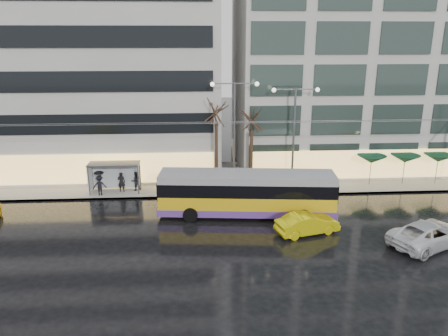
{
  "coord_description": "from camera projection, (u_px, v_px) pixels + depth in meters",
  "views": [
    {
      "loc": [
        -1.11,
        -24.57,
        12.69
      ],
      "look_at": [
        0.77,
        5.0,
        3.72
      ],
      "focal_mm": 35.0,
      "sensor_mm": 36.0,
      "label": 1
    }
  ],
  "objects": [
    {
      "name": "pedestrian_a",
      "position": [
        121.0,
        175.0,
        36.31
      ],
      "size": [
        1.02,
        1.04,
        2.19
      ],
      "color": "black",
      "rests_on": "sidewalk"
    },
    {
      "name": "tree_a",
      "position": [
        216.0,
        108.0,
        35.69
      ],
      "size": [
        3.2,
        3.2,
        8.4
      ],
      "color": "black",
      "rests_on": "sidewalk"
    },
    {
      "name": "taxi_b",
      "position": [
        307.0,
        224.0,
        29.08
      ],
      "size": [
        4.54,
        2.62,
        1.42
      ],
      "primitive_type": "imported",
      "rotation": [
        0.0,
        0.0,
        1.85
      ],
      "color": "#CEC10A",
      "rests_on": "ground"
    },
    {
      "name": "parasol_b",
      "position": [
        405.0,
        159.0,
        38.04
      ],
      "size": [
        2.5,
        2.5,
        2.65
      ],
      "color": "#595B60",
      "rests_on": "sidewalk"
    },
    {
      "name": "building_right",
      "position": [
        400.0,
        37.0,
        42.85
      ],
      "size": [
        32.0,
        14.0,
        25.0
      ],
      "primitive_type": "cube",
      "color": "#A3A29C",
      "rests_on": "sidewalk"
    },
    {
      "name": "ground",
      "position": [
        217.0,
        248.0,
        27.21
      ],
      "size": [
        140.0,
        140.0,
        0.0
      ],
      "primitive_type": "plane",
      "color": "black",
      "rests_on": "ground"
    },
    {
      "name": "sidewalk",
      "position": [
        231.0,
        177.0,
        40.68
      ],
      "size": [
        80.0,
        10.0,
        0.15
      ],
      "primitive_type": "cube",
      "color": "gray",
      "rests_on": "ground"
    },
    {
      "name": "pedestrian_b",
      "position": [
        136.0,
        181.0,
        36.84
      ],
      "size": [
        0.96,
        0.86,
        1.64
      ],
      "color": "black",
      "rests_on": "sidewalk"
    },
    {
      "name": "bus_shelter",
      "position": [
        110.0,
        171.0,
        36.34
      ],
      "size": [
        4.2,
        1.6,
        2.51
      ],
      "color": "#595B60",
      "rests_on": "sidewalk"
    },
    {
      "name": "kerb",
      "position": [
        236.0,
        196.0,
        35.95
      ],
      "size": [
        80.0,
        0.1,
        0.15
      ],
      "primitive_type": "cube",
      "color": "slate",
      "rests_on": "ground"
    },
    {
      "name": "trolleybus",
      "position": [
        247.0,
        195.0,
        31.79
      ],
      "size": [
        12.92,
        5.53,
        5.9
      ],
      "color": "gold",
      "rests_on": "ground"
    },
    {
      "name": "catenary",
      "position": [
        225.0,
        150.0,
        33.62
      ],
      "size": [
        42.24,
        5.12,
        7.0
      ],
      "color": "#595B60",
      "rests_on": "ground"
    },
    {
      "name": "parasol_c",
      "position": [
        438.0,
        158.0,
        38.22
      ],
      "size": [
        2.5,
        2.5,
        2.65
      ],
      "color": "#595B60",
      "rests_on": "sidewalk"
    },
    {
      "name": "street_lamp_near",
      "position": [
        234.0,
        121.0,
        35.91
      ],
      "size": [
        3.96,
        0.36,
        9.03
      ],
      "color": "#595B60",
      "rests_on": "sidewalk"
    },
    {
      "name": "pedestrian_c",
      "position": [
        99.0,
        182.0,
        35.6
      ],
      "size": [
        1.19,
        0.94,
        2.11
      ],
      "color": "black",
      "rests_on": "sidewalk"
    },
    {
      "name": "tree_b",
      "position": [
        252.0,
        115.0,
        36.27
      ],
      "size": [
        3.2,
        3.2,
        7.7
      ],
      "color": "black",
      "rests_on": "sidewalk"
    },
    {
      "name": "parasol_a",
      "position": [
        372.0,
        159.0,
        37.86
      ],
      "size": [
        2.5,
        2.5,
        2.65
      ],
      "color": "#595B60",
      "rests_on": "sidewalk"
    },
    {
      "name": "building_left",
      "position": [
        37.0,
        53.0,
        41.16
      ],
      "size": [
        34.0,
        14.0,
        22.0
      ],
      "primitive_type": "cube",
      "color": "#A3A29C",
      "rests_on": "sidewalk"
    },
    {
      "name": "sedan_silver",
      "position": [
        429.0,
        234.0,
        27.39
      ],
      "size": [
        6.21,
        4.81,
        1.57
      ],
      "primitive_type": "imported",
      "rotation": [
        0.0,
        0.0,
        2.03
      ],
      "color": "silver",
      "rests_on": "ground"
    },
    {
      "name": "street_lamp_far",
      "position": [
        294.0,
        124.0,
        36.3
      ],
      "size": [
        3.96,
        0.36,
        8.53
      ],
      "color": "#595B60",
      "rests_on": "sidewalk"
    }
  ]
}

